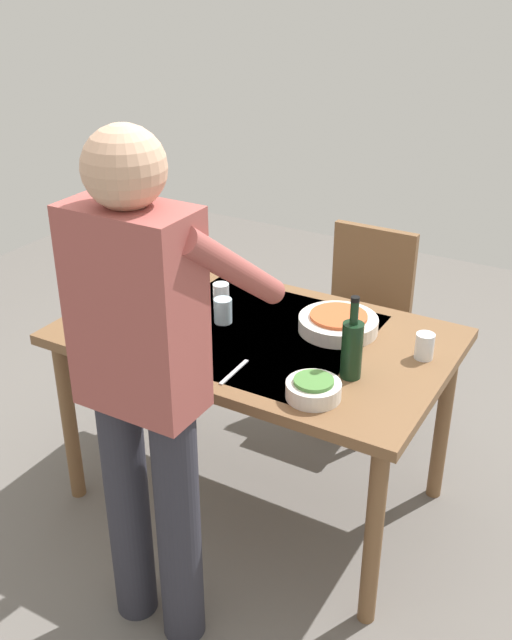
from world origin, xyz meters
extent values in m
plane|color=#66605B|center=(0.00, 0.00, 0.00)|extent=(6.00, 6.00, 0.00)
cube|color=brown|center=(0.00, 0.00, 0.75)|extent=(1.44, 0.89, 0.04)
cube|color=#C6AD89|center=(0.00, 0.00, 0.77)|extent=(0.79, 0.75, 0.00)
cylinder|color=brown|center=(-0.65, -0.37, 0.37)|extent=(0.06, 0.06, 0.73)
cylinder|color=brown|center=(0.65, -0.37, 0.37)|extent=(0.06, 0.06, 0.73)
cylinder|color=brown|center=(-0.65, 0.37, 0.37)|extent=(0.06, 0.06, 0.73)
cylinder|color=brown|center=(0.65, 0.37, 0.37)|extent=(0.06, 0.06, 0.73)
cube|color=#523019|center=(-0.11, -0.74, 0.45)|extent=(0.40, 0.40, 0.04)
cube|color=brown|center=(-0.11, -0.92, 0.70)|extent=(0.40, 0.04, 0.45)
cylinder|color=brown|center=(-0.28, -0.91, 0.23)|extent=(0.04, 0.04, 0.43)
cylinder|color=brown|center=(0.06, -0.91, 0.23)|extent=(0.04, 0.04, 0.43)
cylinder|color=brown|center=(-0.28, -0.57, 0.23)|extent=(0.04, 0.04, 0.43)
cylinder|color=brown|center=(0.06, -0.57, 0.23)|extent=(0.04, 0.04, 0.43)
cylinder|color=#2D2D38|center=(0.06, 0.72, 0.44)|extent=(0.14, 0.14, 0.88)
cylinder|color=#2D2D38|center=(-0.14, 0.72, 0.44)|extent=(0.14, 0.14, 0.88)
cube|color=#9E4C47|center=(-0.04, 0.72, 1.18)|extent=(0.36, 0.20, 0.60)
sphere|color=tan|center=(-0.04, 0.72, 1.58)|extent=(0.22, 0.22, 0.22)
cylinder|color=#9E4C47|center=(0.14, 0.49, 1.25)|extent=(0.08, 0.52, 0.40)
cylinder|color=#9E4C47|center=(-0.21, 0.49, 1.25)|extent=(0.08, 0.52, 0.40)
cylinder|color=black|center=(-0.44, 0.12, 0.87)|extent=(0.07, 0.07, 0.20)
cylinder|color=black|center=(-0.44, 0.12, 1.01)|extent=(0.03, 0.03, 0.08)
cylinder|color=black|center=(-0.44, 0.12, 1.06)|extent=(0.03, 0.03, 0.02)
cylinder|color=white|center=(0.49, -0.35, 0.78)|extent=(0.06, 0.06, 0.01)
cylinder|color=white|center=(0.49, -0.35, 0.82)|extent=(0.01, 0.01, 0.07)
cone|color=white|center=(0.49, -0.35, 0.89)|extent=(0.07, 0.07, 0.07)
cylinder|color=beige|center=(0.49, -0.35, 0.87)|extent=(0.03, 0.03, 0.03)
cylinder|color=silver|center=(-0.61, -0.12, 0.82)|extent=(0.07, 0.07, 0.09)
cylinder|color=silver|center=(0.22, -0.10, 0.83)|extent=(0.06, 0.06, 0.11)
cylinder|color=silver|center=(0.15, -0.01, 0.82)|extent=(0.07, 0.07, 0.10)
cylinder|color=silver|center=(-0.26, -0.16, 0.80)|extent=(0.30, 0.30, 0.05)
cylinder|color=#C6562D|center=(-0.26, -0.16, 0.83)|extent=(0.22, 0.22, 0.03)
cylinder|color=silver|center=(-0.38, 0.30, 0.80)|extent=(0.18, 0.18, 0.05)
cylinder|color=#4C843D|center=(-0.38, 0.30, 0.83)|extent=(0.13, 0.13, 0.03)
cylinder|color=silver|center=(0.27, 0.27, 0.78)|extent=(0.23, 0.23, 0.01)
cylinder|color=silver|center=(0.46, -0.10, 0.78)|extent=(0.23, 0.23, 0.01)
cube|color=silver|center=(-0.08, 0.30, 0.78)|extent=(0.02, 0.18, 0.00)
camera|label=1|loc=(-1.22, 2.13, 2.07)|focal=41.41mm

